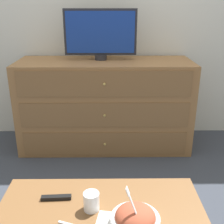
% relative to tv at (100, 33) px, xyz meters
% --- Properties ---
extents(ground_plane, '(12.00, 12.00, 0.00)m').
position_rel_tv_xyz_m(ground_plane, '(0.06, 0.25, -1.08)').
color(ground_plane, '#383D47').
extents(wall_back, '(12.00, 0.05, 2.60)m').
position_rel_tv_xyz_m(wall_back, '(0.06, 0.27, 0.22)').
color(wall_back, silver).
rests_on(wall_back, ground_plane).
extents(dresser, '(1.60, 0.57, 0.84)m').
position_rel_tv_xyz_m(dresser, '(0.04, -0.06, -0.66)').
color(dresser, olive).
rests_on(dresser, ground_plane).
extents(tv, '(0.65, 0.11, 0.45)m').
position_rel_tv_xyz_m(tv, '(0.00, 0.00, 0.00)').
color(tv, '#232328').
rests_on(tv, dresser).
extents(coffee_table, '(0.94, 0.49, 0.45)m').
position_rel_tv_xyz_m(coffee_table, '(0.04, -1.58, -0.69)').
color(coffee_table, brown).
rests_on(coffee_table, ground_plane).
extents(takeout_bowl, '(0.21, 0.21, 0.20)m').
position_rel_tv_xyz_m(takeout_bowl, '(0.19, -1.67, -0.59)').
color(takeout_bowl, silver).
rests_on(takeout_bowl, coffee_table).
extents(drink_cup, '(0.07, 0.07, 0.09)m').
position_rel_tv_xyz_m(drink_cup, '(-0.00, -1.57, -0.59)').
color(drink_cup, '#9E6638').
rests_on(drink_cup, coffee_table).
extents(remote_control, '(0.14, 0.03, 0.02)m').
position_rel_tv_xyz_m(remote_control, '(-0.18, -1.49, -0.62)').
color(remote_control, black).
rests_on(remote_control, coffee_table).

